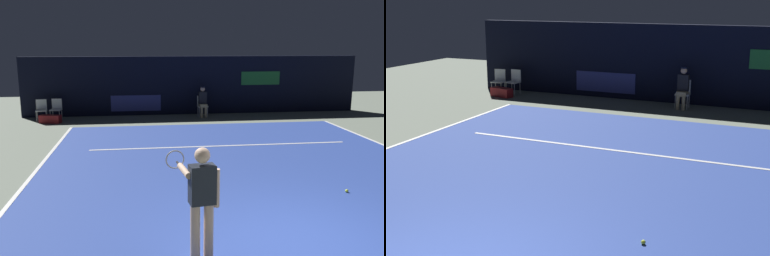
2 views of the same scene
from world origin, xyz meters
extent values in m
plane|color=gray|center=(0.00, 4.40, 0.00)|extent=(30.53, 30.53, 0.00)
cube|color=#2D479E|center=(0.00, 4.40, 0.01)|extent=(10.29, 10.80, 0.01)
cube|color=white|center=(-5.09, 4.40, 0.01)|extent=(0.10, 10.80, 0.01)
cube|color=white|center=(0.00, 6.29, 0.01)|extent=(8.02, 0.10, 0.01)
cube|color=black|center=(0.00, 12.42, 1.30)|extent=(15.16, 0.30, 2.60)
cube|color=navy|center=(-2.65, 12.26, 0.55)|extent=(2.20, 0.04, 0.70)
cube|color=#1E6B2D|center=(3.03, 12.26, 1.60)|extent=(1.80, 0.04, 0.60)
cylinder|color=beige|center=(-1.54, -0.31, 0.46)|extent=(0.14, 0.14, 0.92)
cylinder|color=beige|center=(-1.74, -0.33, 0.46)|extent=(0.14, 0.14, 0.92)
cube|color=#1E232D|center=(-1.64, -0.32, 1.20)|extent=(0.39, 0.27, 0.56)
sphere|color=beige|center=(-1.64, -0.32, 1.62)|extent=(0.22, 0.22, 0.22)
cylinder|color=beige|center=(-1.87, -0.13, 1.35)|extent=(0.16, 0.51, 0.09)
cylinder|color=beige|center=(-1.42, -0.27, 1.12)|extent=(0.09, 0.09, 0.56)
cylinder|color=black|center=(-1.91, 0.17, 1.35)|extent=(0.07, 0.30, 0.03)
torus|color=#B2B2B7|center=(-1.95, 0.44, 1.35)|extent=(0.30, 0.07, 0.30)
cube|color=white|center=(0.25, 11.56, 0.46)|extent=(0.45, 0.41, 0.04)
cube|color=white|center=(0.24, 11.76, 0.69)|extent=(0.42, 0.04, 0.42)
cylinder|color=#B2B2B7|center=(0.07, 11.39, 0.23)|extent=(0.03, 0.03, 0.46)
cylinder|color=#B2B2B7|center=(0.44, 11.40, 0.23)|extent=(0.03, 0.03, 0.46)
cylinder|color=#B2B2B7|center=(0.05, 11.73, 0.23)|extent=(0.03, 0.03, 0.46)
cylinder|color=#B2B2B7|center=(0.43, 11.74, 0.23)|extent=(0.03, 0.03, 0.46)
cube|color=tan|center=(0.25, 11.48, 0.50)|extent=(0.33, 0.41, 0.14)
cylinder|color=tan|center=(0.17, 11.30, 0.23)|extent=(0.11, 0.11, 0.46)
cylinder|color=tan|center=(0.35, 11.31, 0.23)|extent=(0.11, 0.11, 0.46)
cube|color=black|center=(0.25, 11.60, 0.83)|extent=(0.35, 0.23, 0.52)
sphere|color=#DBAD89|center=(0.25, 11.60, 1.21)|extent=(0.20, 0.20, 0.20)
cylinder|color=#141933|center=(0.25, 11.60, 1.30)|extent=(0.19, 0.19, 0.04)
cube|color=white|center=(-5.97, 11.51, 0.44)|extent=(0.48, 0.44, 0.04)
cube|color=white|center=(-5.95, 11.71, 0.67)|extent=(0.42, 0.07, 0.42)
cylinder|color=#B2B2B7|center=(-6.17, 11.36, 0.22)|extent=(0.03, 0.03, 0.44)
cylinder|color=#B2B2B7|center=(-5.80, 11.32, 0.22)|extent=(0.03, 0.03, 0.44)
cylinder|color=#B2B2B7|center=(-6.14, 11.70, 0.22)|extent=(0.03, 0.03, 0.44)
cylinder|color=#B2B2B7|center=(-5.77, 11.66, 0.22)|extent=(0.03, 0.03, 0.44)
cube|color=white|center=(-6.52, 11.38, 0.44)|extent=(0.49, 0.46, 0.04)
cube|color=white|center=(-6.55, 11.57, 0.67)|extent=(0.42, 0.09, 0.42)
cylinder|color=#B2B2B7|center=(-6.68, 11.18, 0.22)|extent=(0.03, 0.03, 0.44)
cylinder|color=#B2B2B7|center=(-6.31, 11.23, 0.22)|extent=(0.03, 0.03, 0.44)
cylinder|color=#B2B2B7|center=(-6.73, 11.52, 0.22)|extent=(0.03, 0.03, 0.44)
cylinder|color=#B2B2B7|center=(-6.36, 11.57, 0.22)|extent=(0.03, 0.03, 0.44)
sphere|color=#CCE033|center=(1.86, 2.04, 0.05)|extent=(0.07, 0.07, 0.07)
cube|color=maroon|center=(-6.09, 10.92, 0.16)|extent=(0.89, 0.51, 0.32)
camera|label=1|loc=(-2.46, -5.52, 3.10)|focal=37.30mm
camera|label=2|loc=(3.78, -4.64, 3.53)|focal=48.53mm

